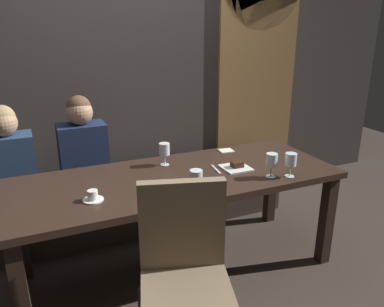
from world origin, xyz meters
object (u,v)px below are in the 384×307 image
at_px(wine_glass_near_right, 291,160).
at_px(dessert_plate, 236,166).
at_px(wine_glass_center_front, 164,150).
at_px(espresso_cup, 93,196).
at_px(wine_glass_far_left, 272,160).
at_px(fork_on_table, 216,169).
at_px(banquette_bench, 149,202).
at_px(diner_redhead, 8,157).
at_px(chair_near_side, 185,267).
at_px(diner_bearded, 83,147).
at_px(dining_table, 178,187).
at_px(wine_glass_end_right, 196,178).

height_order(wine_glass_near_right, dessert_plate, wine_glass_near_right).
bearing_deg(wine_glass_center_front, espresso_cup, -146.58).
distance_m(wine_glass_far_left, fork_on_table, 0.40).
xyz_separation_m(wine_glass_center_front, dessert_plate, (0.44, -0.27, -0.10)).
height_order(wine_glass_center_front, fork_on_table, wine_glass_center_front).
height_order(banquette_bench, wine_glass_center_front, wine_glass_center_front).
xyz_separation_m(diner_redhead, wine_glass_near_right, (1.72, -1.03, 0.07)).
relative_size(banquette_bench, wine_glass_near_right, 15.24).
bearing_deg(fork_on_table, banquette_bench, 118.86).
xyz_separation_m(chair_near_side, espresso_cup, (-0.34, 0.57, 0.21)).
bearing_deg(diner_bearded, espresso_cup, -94.96).
xyz_separation_m(dining_table, wine_glass_center_front, (-0.01, 0.23, 0.20)).
bearing_deg(banquette_bench, fork_on_table, -68.26).
distance_m(chair_near_side, fork_on_table, 0.91).
bearing_deg(wine_glass_near_right, wine_glass_center_front, 141.60).
relative_size(diner_bearded, wine_glass_end_right, 4.60).
bearing_deg(espresso_cup, wine_glass_far_left, -5.85).
xyz_separation_m(wine_glass_far_left, wine_glass_near_right, (0.12, -0.05, 0.00)).
relative_size(chair_near_side, diner_redhead, 1.35).
bearing_deg(espresso_cup, diner_redhead, 117.66).
bearing_deg(espresso_cup, wine_glass_center_front, 33.42).
bearing_deg(wine_glass_center_front, dining_table, -86.84).
bearing_deg(dining_table, wine_glass_near_right, -25.38).
height_order(wine_glass_center_front, wine_glass_near_right, same).
bearing_deg(wine_glass_end_right, wine_glass_far_left, 6.76).
bearing_deg(fork_on_table, diner_redhead, 158.70).
relative_size(diner_redhead, fork_on_table, 4.26).
bearing_deg(dessert_plate, diner_bearded, 141.75).
bearing_deg(fork_on_table, dining_table, -174.97).
height_order(chair_near_side, espresso_cup, chair_near_side).
height_order(wine_glass_end_right, fork_on_table, wine_glass_end_right).
bearing_deg(banquette_bench, wine_glass_end_right, -91.18).
relative_size(dining_table, wine_glass_center_front, 13.41).
relative_size(wine_glass_far_left, fork_on_table, 0.96).
height_order(diner_redhead, espresso_cup, diner_redhead).
distance_m(diner_bearded, fork_on_table, 1.07).
height_order(wine_glass_end_right, dessert_plate, wine_glass_end_right).
bearing_deg(wine_glass_end_right, wine_glass_center_front, 89.08).
relative_size(diner_bearded, dessert_plate, 3.97).
xyz_separation_m(diner_redhead, wine_glass_center_front, (1.03, -0.48, 0.07)).
relative_size(dining_table, wine_glass_far_left, 13.41).
distance_m(diner_bearded, wine_glass_far_left, 1.45).
xyz_separation_m(banquette_bench, wine_glass_near_right, (0.68, -1.02, 0.63)).
distance_m(wine_glass_end_right, wine_glass_near_right, 0.70).
bearing_deg(wine_glass_center_front, fork_on_table, -38.55).
distance_m(dining_table, chair_near_side, 0.77).
xyz_separation_m(dessert_plate, fork_on_table, (-0.14, 0.03, -0.01)).
xyz_separation_m(wine_glass_far_left, espresso_cup, (-1.15, 0.12, -0.09)).
relative_size(chair_near_side, diner_bearded, 1.30).
bearing_deg(diner_bearded, chair_near_side, -79.60).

